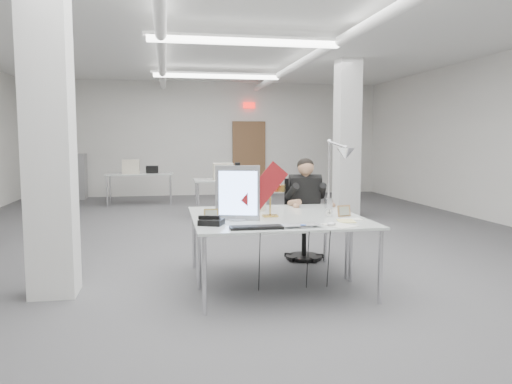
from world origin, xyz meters
The scene contains 23 objects.
room_shell centered at (0.04, 0.13, 1.69)m, with size 10.04×14.04×3.24m.
desk_main centered at (0.00, -2.50, 0.74)m, with size 1.80×0.90×0.03m, color silver.
desk_second centered at (0.00, -1.60, 0.74)m, with size 1.80×0.90×0.03m, color silver.
bg_desk_a centered at (0.20, 3.00, 0.74)m, with size 1.60×0.80×0.03m, color silver.
bg_desk_b centered at (-1.80, 5.20, 0.74)m, with size 1.60×0.80×0.03m, color silver.
filing_cabinet centered at (-3.50, 6.65, 0.60)m, with size 0.45×0.55×1.20m, color gray.
office_chair centered at (0.62, -1.00, 0.54)m, with size 0.53×0.53×1.09m, color black, non-canonical shape.
seated_person centered at (0.62, -1.05, 0.90)m, with size 0.53×0.67×1.00m, color black, non-canonical shape.
monitor centered at (-0.45, -2.25, 1.04)m, with size 0.45×0.05×0.56m, color #A5A6AA.
pennant centered at (-0.17, -2.29, 1.09)m, with size 0.52×0.01×0.22m, color maroon.
keyboard centered at (-0.35, -2.78, 0.77)m, with size 0.49×0.16×0.02m, color black.
laptop centered at (0.09, -2.82, 0.77)m, with size 0.36×0.23×0.03m, color #B0B0B5.
mouse centered at (0.39, -2.75, 0.77)m, with size 0.09×0.06×0.04m, color silver.
bankers_lamp centered at (-0.07, -2.08, 0.91)m, with size 0.26×0.11×0.30m, color gold, non-canonical shape.
desk_phone centered at (-0.74, -2.49, 0.78)m, with size 0.22×0.20×0.06m, color black.
picture_frame_left centered at (-0.72, -2.22, 0.81)m, with size 0.15×0.01×0.12m, color olive.
picture_frame_right centered at (0.72, -2.21, 0.82)m, with size 0.15×0.01×0.12m, color #AC7B4A.
desk_clock centered at (0.55, -2.20, 0.81)m, with size 0.09×0.09×0.03m, color silver.
paper_stack_a centered at (0.47, -2.75, 0.76)m, with size 0.22×0.31×0.01m, color silver.
paper_stack_b centered at (0.62, -2.52, 0.76)m, with size 0.17×0.23×0.01m, color #DDD384.
paper_stack_c centered at (0.72, -2.42, 0.76)m, with size 0.21×0.15×0.01m, color silver.
beige_monitor centered at (-0.18, -1.49, 0.92)m, with size 0.34×0.32×0.32m, color beige.
architect_lamp centered at (0.75, -1.83, 1.25)m, with size 0.27×0.77×1.00m, color silver, non-canonical shape.
Camera 1 is at (-1.16, -7.27, 1.58)m, focal length 35.00 mm.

